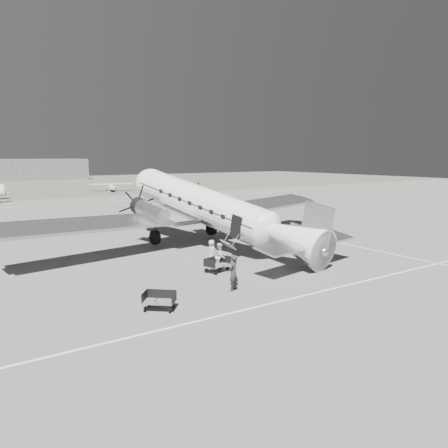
{
  "coord_description": "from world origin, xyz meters",
  "views": [
    {
      "loc": [
        -16.75,
        -30.28,
        7.35
      ],
      "look_at": [
        1.73,
        -2.61,
        2.2
      ],
      "focal_mm": 35.0,
      "sensor_mm": 36.0,
      "label": 1
    }
  ],
  "objects_px": {
    "dc3_airliner": "(210,210)",
    "baggage_cart_near": "(217,265)",
    "passenger": "(212,251)",
    "hangar_main": "(15,170)",
    "baggage_cart_far": "(159,301)",
    "ramp_agent": "(220,256)",
    "ground_crew": "(233,273)",
    "light_plane_right": "(111,187)"
  },
  "relations": [
    {
      "from": "dc3_airliner",
      "to": "ramp_agent",
      "type": "bearing_deg",
      "value": -127.0
    },
    {
      "from": "baggage_cart_far",
      "to": "ramp_agent",
      "type": "distance_m",
      "value": 8.11
    },
    {
      "from": "light_plane_right",
      "to": "baggage_cart_far",
      "type": "distance_m",
      "value": 75.91
    },
    {
      "from": "baggage_cart_near",
      "to": "passenger",
      "type": "relative_size",
      "value": 1.03
    },
    {
      "from": "light_plane_right",
      "to": "passenger",
      "type": "bearing_deg",
      "value": -87.3
    },
    {
      "from": "ground_crew",
      "to": "baggage_cart_near",
      "type": "bearing_deg",
      "value": -138.82
    },
    {
      "from": "ramp_agent",
      "to": "passenger",
      "type": "distance_m",
      "value": 2.02
    },
    {
      "from": "baggage_cart_near",
      "to": "ground_crew",
      "type": "height_order",
      "value": "ground_crew"
    },
    {
      "from": "light_plane_right",
      "to": "passenger",
      "type": "distance_m",
      "value": 67.56
    },
    {
      "from": "baggage_cart_far",
      "to": "passenger",
      "type": "height_order",
      "value": "passenger"
    },
    {
      "from": "hangar_main",
      "to": "dc3_airliner",
      "type": "bearing_deg",
      "value": -91.55
    },
    {
      "from": "hangar_main",
      "to": "baggage_cart_far",
      "type": "height_order",
      "value": "hangar_main"
    },
    {
      "from": "hangar_main",
      "to": "passenger",
      "type": "xyz_separation_m",
      "value": [
        -5.96,
        -125.07,
        -2.48
      ]
    },
    {
      "from": "dc3_airliner",
      "to": "ramp_agent",
      "type": "xyz_separation_m",
      "value": [
        -3.26,
        -6.39,
        -2.16
      ]
    },
    {
      "from": "baggage_cart_near",
      "to": "ground_crew",
      "type": "relative_size",
      "value": 0.84
    },
    {
      "from": "light_plane_right",
      "to": "baggage_cart_near",
      "type": "relative_size",
      "value": 5.42
    },
    {
      "from": "baggage_cart_far",
      "to": "ground_crew",
      "type": "distance_m",
      "value": 4.82
    },
    {
      "from": "dc3_airliner",
      "to": "light_plane_right",
      "type": "distance_m",
      "value": 62.65
    },
    {
      "from": "baggage_cart_far",
      "to": "light_plane_right",
      "type": "bearing_deg",
      "value": 113.17
    },
    {
      "from": "passenger",
      "to": "ramp_agent",
      "type": "bearing_deg",
      "value": 173.83
    },
    {
      "from": "hangar_main",
      "to": "ground_crew",
      "type": "height_order",
      "value": "hangar_main"
    },
    {
      "from": "dc3_airliner",
      "to": "baggage_cart_near",
      "type": "relative_size",
      "value": 19.21
    },
    {
      "from": "baggage_cart_near",
      "to": "ground_crew",
      "type": "xyz_separation_m",
      "value": [
        -1.42,
        -3.82,
        0.53
      ]
    },
    {
      "from": "dc3_airliner",
      "to": "ramp_agent",
      "type": "height_order",
      "value": "dc3_airliner"
    },
    {
      "from": "light_plane_right",
      "to": "baggage_cart_near",
      "type": "xyz_separation_m",
      "value": [
        -16.94,
        -67.93,
        -0.47
      ]
    },
    {
      "from": "hangar_main",
      "to": "baggage_cart_near",
      "type": "bearing_deg",
      "value": -93.12
    },
    {
      "from": "hangar_main",
      "to": "ramp_agent",
      "type": "distance_m",
      "value": 127.2
    },
    {
      "from": "hangar_main",
      "to": "baggage_cart_far",
      "type": "bearing_deg",
      "value": -95.68
    },
    {
      "from": "ground_crew",
      "to": "passenger",
      "type": "height_order",
      "value": "ground_crew"
    },
    {
      "from": "baggage_cart_near",
      "to": "baggage_cart_far",
      "type": "xyz_separation_m",
      "value": [
        -6.17,
        -4.38,
        -0.02
      ]
    },
    {
      "from": "dc3_airliner",
      "to": "ground_crew",
      "type": "distance_m",
      "value": 11.9
    },
    {
      "from": "passenger",
      "to": "hangar_main",
      "type": "bearing_deg",
      "value": 7.57
    },
    {
      "from": "dc3_airliner",
      "to": "light_plane_right",
      "type": "bearing_deg",
      "value": 67.8
    },
    {
      "from": "baggage_cart_near",
      "to": "ramp_agent",
      "type": "relative_size",
      "value": 0.93
    },
    {
      "from": "ground_crew",
      "to": "ramp_agent",
      "type": "distance_m",
      "value": 4.54
    },
    {
      "from": "passenger",
      "to": "baggage_cart_near",
      "type": "bearing_deg",
      "value": 166.84
    },
    {
      "from": "light_plane_right",
      "to": "passenger",
      "type": "height_order",
      "value": "light_plane_right"
    },
    {
      "from": "dc3_airliner",
      "to": "baggage_cart_far",
      "type": "height_order",
      "value": "dc3_airliner"
    },
    {
      "from": "dc3_airliner",
      "to": "passenger",
      "type": "bearing_deg",
      "value": -131.07
    },
    {
      "from": "light_plane_right",
      "to": "baggage_cart_far",
      "type": "xyz_separation_m",
      "value": [
        -23.11,
        -72.31,
        -0.49
      ]
    },
    {
      "from": "baggage_cart_near",
      "to": "baggage_cart_far",
      "type": "height_order",
      "value": "baggage_cart_near"
    },
    {
      "from": "dc3_airliner",
      "to": "baggage_cart_far",
      "type": "relative_size",
      "value": 20.12
    }
  ]
}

